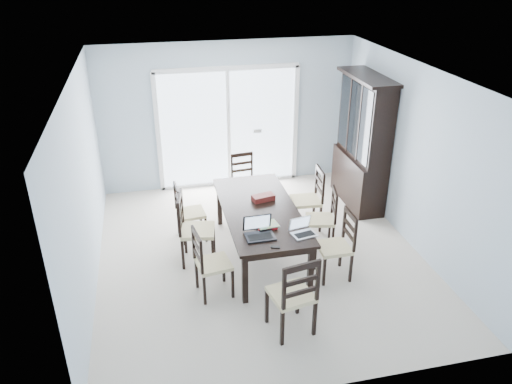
% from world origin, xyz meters
% --- Properties ---
extents(floor, '(5.00, 5.00, 0.00)m').
position_xyz_m(floor, '(0.00, 0.00, 0.00)').
color(floor, beige).
rests_on(floor, ground).
extents(ceiling, '(5.00, 5.00, 0.00)m').
position_xyz_m(ceiling, '(0.00, 0.00, 2.60)').
color(ceiling, white).
rests_on(ceiling, back_wall).
extents(back_wall, '(4.50, 0.02, 2.60)m').
position_xyz_m(back_wall, '(0.00, 2.50, 1.30)').
color(back_wall, '#A7BAC8').
rests_on(back_wall, floor).
extents(wall_left, '(0.02, 5.00, 2.60)m').
position_xyz_m(wall_left, '(-2.25, 0.00, 1.30)').
color(wall_left, '#A7BAC8').
rests_on(wall_left, floor).
extents(wall_right, '(0.02, 5.00, 2.60)m').
position_xyz_m(wall_right, '(2.25, 0.00, 1.30)').
color(wall_right, '#A7BAC8').
rests_on(wall_right, floor).
extents(balcony, '(4.50, 2.00, 0.10)m').
position_xyz_m(balcony, '(0.00, 3.50, -0.05)').
color(balcony, gray).
rests_on(balcony, ground).
extents(railing, '(4.50, 0.06, 1.10)m').
position_xyz_m(railing, '(0.00, 4.50, 0.55)').
color(railing, '#99999E').
rests_on(railing, balcony).
extents(dining_table, '(1.00, 2.20, 0.75)m').
position_xyz_m(dining_table, '(0.00, 0.00, 0.67)').
color(dining_table, black).
rests_on(dining_table, floor).
extents(china_hutch, '(0.50, 1.38, 2.20)m').
position_xyz_m(china_hutch, '(2.02, 1.25, 1.07)').
color(china_hutch, black).
rests_on(china_hutch, floor).
extents(sliding_door, '(2.52, 0.05, 2.18)m').
position_xyz_m(sliding_door, '(0.00, 2.48, 1.09)').
color(sliding_door, silver).
rests_on(sliding_door, floor).
extents(chair_left_near, '(0.47, 0.46, 1.07)m').
position_xyz_m(chair_left_near, '(-0.85, -0.74, 0.57)').
color(chair_left_near, black).
rests_on(chair_left_near, floor).
extents(chair_left_mid, '(0.53, 0.52, 1.20)m').
position_xyz_m(chair_left_mid, '(-0.97, 0.06, 0.63)').
color(chair_left_mid, black).
rests_on(chair_left_mid, floor).
extents(chair_left_far, '(0.44, 0.42, 1.04)m').
position_xyz_m(chair_left_far, '(-0.98, 0.67, 0.55)').
color(chair_left_far, black).
rests_on(chair_left_far, floor).
extents(chair_right_near, '(0.42, 0.41, 1.09)m').
position_xyz_m(chair_right_near, '(0.93, -0.71, 0.57)').
color(chair_right_near, black).
rests_on(chair_right_near, floor).
extents(chair_right_mid, '(0.47, 0.47, 1.03)m').
position_xyz_m(chair_right_mid, '(1.01, 0.05, 0.55)').
color(chair_right_mid, black).
rests_on(chair_right_mid, floor).
extents(chair_right_far, '(0.46, 0.45, 1.13)m').
position_xyz_m(chair_right_far, '(0.97, 0.62, 0.60)').
color(chair_right_far, black).
rests_on(chair_right_far, floor).
extents(chair_end_near, '(0.53, 0.54, 1.20)m').
position_xyz_m(chair_end_near, '(0.01, -1.68, 0.63)').
color(chair_end_near, black).
rests_on(chair_end_near, floor).
extents(chair_end_far, '(0.43, 0.44, 1.04)m').
position_xyz_m(chair_end_far, '(0.09, 1.60, 0.55)').
color(chair_end_far, black).
rests_on(chair_end_far, floor).
extents(laptop_dark, '(0.37, 0.26, 0.25)m').
position_xyz_m(laptop_dark, '(-0.17, -0.74, 0.81)').
color(laptop_dark, black).
rests_on(laptop_dark, dining_table).
extents(laptop_silver, '(0.33, 0.26, 0.21)m').
position_xyz_m(laptop_silver, '(0.38, -0.80, 0.80)').
color(laptop_silver, silver).
rests_on(laptop_silver, dining_table).
extents(book_stack, '(0.29, 0.24, 0.04)m').
position_xyz_m(book_stack, '(-0.03, -0.51, 0.77)').
color(book_stack, maroon).
rests_on(book_stack, dining_table).
extents(cell_phone, '(0.12, 0.08, 0.01)m').
position_xyz_m(cell_phone, '(-0.04, -1.00, 0.76)').
color(cell_phone, black).
rests_on(cell_phone, dining_table).
extents(game_box, '(0.34, 0.22, 0.08)m').
position_xyz_m(game_box, '(0.10, 0.24, 0.79)').
color(game_box, '#501013').
rests_on(game_box, dining_table).
extents(hot_tub, '(2.16, 1.98, 1.02)m').
position_xyz_m(hot_tub, '(-0.26, 3.44, 0.51)').
color(hot_tub, maroon).
rests_on(hot_tub, balcony).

